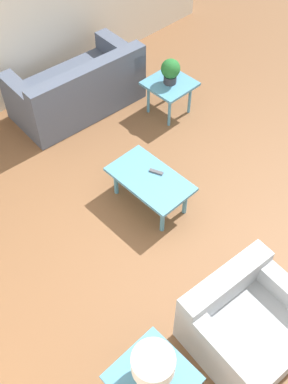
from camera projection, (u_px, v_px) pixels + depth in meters
The scene contains 10 objects.
ground_plane at pixel (176, 217), 5.11m from camera, with size 14.00×14.00×0.00m, color brown.
wall_right at pixel (1, 8), 5.52m from camera, with size 0.12×7.20×2.70m.
sofa at pixel (78, 89), 6.14m from camera, with size 1.01×1.81×0.83m.
armchair at pixel (246, 324), 3.99m from camera, with size 1.00×1.07×0.69m.
coffee_table at pixel (150, 181), 4.98m from camera, with size 0.95×0.55×0.42m.
side_table_plant at pixel (170, 87), 6.00m from camera, with size 0.59×0.59×0.49m.
side_table_lamp at pixel (152, 380), 3.52m from camera, with size 0.59×0.59×0.49m.
potted_plant at pixel (171, 70), 5.81m from camera, with size 0.25×0.25×0.34m.
table_lamp at pixel (153, 365), 3.28m from camera, with size 0.33×0.33×0.39m.
remote_control at pixel (156, 172), 4.99m from camera, with size 0.16×0.10×0.02m.
Camera 1 is at (-1.99, 2.42, 4.07)m, focal length 42.00 mm.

